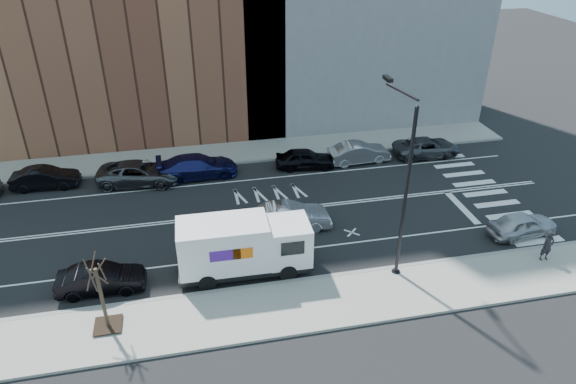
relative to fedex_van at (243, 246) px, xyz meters
name	(u,v)px	position (x,y,z in m)	size (l,w,h in m)	color
ground	(241,214)	(0.54, 5.60, -1.61)	(120.00, 120.00, 0.00)	black
sidewalk_near	(265,311)	(0.54, -3.20, -1.53)	(44.00, 3.60, 0.15)	gray
sidewalk_far	(226,153)	(0.54, 14.40, -1.53)	(44.00, 3.60, 0.15)	gray
curb_near	(259,286)	(0.54, -1.40, -1.52)	(44.00, 0.25, 0.17)	gray
curb_far	(228,163)	(0.54, 12.60, -1.52)	(44.00, 0.25, 0.17)	gray
crosswalk	(480,188)	(16.54, 5.60, -1.60)	(3.00, 14.00, 0.01)	white
road_markings	(241,214)	(0.54, 5.60, -1.60)	(40.00, 8.60, 0.01)	white
streetlight	(403,182)	(7.54, -1.31, 3.47)	(0.44, 4.02, 9.34)	black
street_tree	(103,304)	(-6.46, -2.80, -0.15)	(1.20, 1.20, 3.75)	black
fedex_van	(243,246)	(0.00, 0.00, 0.00)	(6.74, 2.49, 3.06)	black
far_parked_b	(45,178)	(-11.67, 11.67, -0.90)	(1.50, 4.29, 1.41)	black
far_parked_c	(139,173)	(-5.58, 11.00, -0.84)	(2.53, 5.50, 1.53)	#45474C
far_parked_d	(197,166)	(-1.71, 11.17, -0.82)	(2.21, 5.44, 1.58)	navy
far_parked_e	(305,159)	(5.86, 10.98, -0.89)	(1.69, 4.19, 1.43)	black
far_parked_f	(359,153)	(9.90, 11.05, -0.86)	(1.59, 4.55, 1.50)	#9A9A9F
far_parked_g	(427,147)	(15.21, 11.06, -0.92)	(2.28, 4.94, 1.37)	#47494E
driving_sedan	(289,217)	(3.07, 3.42, -0.82)	(1.67, 4.79, 1.58)	silver
near_parked_rear_a	(101,279)	(-6.96, -0.02, -0.92)	(1.45, 4.16, 1.37)	black
near_parked_front	(522,224)	(15.89, 0.10, -0.92)	(1.63, 4.05, 1.38)	silver
pedestrian	(547,246)	(15.58, -2.42, -0.59)	(0.63, 0.42, 1.74)	black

